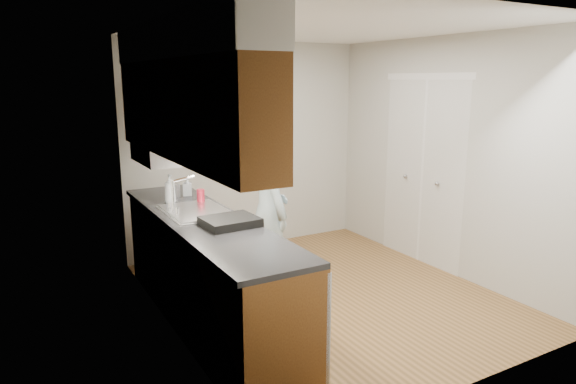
# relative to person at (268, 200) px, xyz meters

# --- Properties ---
(floor) EXTENTS (3.50, 3.50, 0.00)m
(floor) POSITION_rel_person_xyz_m (0.45, -0.32, -0.93)
(floor) COLOR olive
(floor) RESTS_ON ground
(ceiling) EXTENTS (3.50, 3.50, 0.00)m
(ceiling) POSITION_rel_person_xyz_m (0.45, -0.32, 1.57)
(ceiling) COLOR white
(ceiling) RESTS_ON wall_left
(wall_left) EXTENTS (0.02, 3.50, 2.50)m
(wall_left) POSITION_rel_person_xyz_m (-1.05, -0.32, 0.32)
(wall_left) COLOR #B5B4AA
(wall_left) RESTS_ON floor
(wall_right) EXTENTS (0.02, 3.50, 2.50)m
(wall_right) POSITION_rel_person_xyz_m (1.95, -0.32, 0.32)
(wall_right) COLOR #B5B4AA
(wall_right) RESTS_ON floor
(wall_back) EXTENTS (3.00, 0.02, 2.50)m
(wall_back) POSITION_rel_person_xyz_m (0.45, 1.43, 0.32)
(wall_back) COLOR #B5B4AA
(wall_back) RESTS_ON floor
(counter) EXTENTS (0.64, 2.80, 1.30)m
(counter) POSITION_rel_person_xyz_m (-0.75, -0.32, -0.44)
(counter) COLOR brown
(counter) RESTS_ON floor
(upper_cabinets) EXTENTS (0.47, 2.80, 1.21)m
(upper_cabinets) POSITION_rel_person_xyz_m (-0.89, -0.28, 1.02)
(upper_cabinets) COLOR brown
(upper_cabinets) RESTS_ON wall_left
(closet_door) EXTENTS (0.02, 1.22, 2.05)m
(closet_door) POSITION_rel_person_xyz_m (1.93, -0.02, 0.09)
(closet_door) COLOR white
(closet_door) RESTS_ON wall_right
(floor_mat) EXTENTS (0.71, 0.94, 0.02)m
(floor_mat) POSITION_rel_person_xyz_m (0.00, 0.00, -0.93)
(floor_mat) COLOR #5F5E61
(floor_mat) RESTS_ON floor
(person) EXTENTS (0.48, 0.68, 1.83)m
(person) POSITION_rel_person_xyz_m (0.00, 0.00, 0.00)
(person) COLOR #A7C2CC
(person) RESTS_ON floor_mat
(soap_bottle_a) EXTENTS (0.11, 0.11, 0.27)m
(soap_bottle_a) POSITION_rel_person_xyz_m (-0.86, 0.29, 0.14)
(soap_bottle_a) COLOR #B6BDC6
(soap_bottle_a) RESTS_ON counter
(soap_bottle_b) EXTENTS (0.11, 0.11, 0.19)m
(soap_bottle_b) POSITION_rel_person_xyz_m (-0.61, 0.53, 0.10)
(soap_bottle_b) COLOR #B6BDC6
(soap_bottle_b) RESTS_ON counter
(soda_can) EXTENTS (0.08, 0.08, 0.13)m
(soda_can) POSITION_rel_person_xyz_m (-0.61, 0.16, 0.07)
(soda_can) COLOR red
(soda_can) RESTS_ON counter
(steel_can) EXTENTS (0.08, 0.08, 0.13)m
(steel_can) POSITION_rel_person_xyz_m (-0.73, 0.51, 0.07)
(steel_can) COLOR #A5A5AA
(steel_can) RESTS_ON counter
(dish_rack) EXTENTS (0.43, 0.36, 0.06)m
(dish_rack) POSITION_rel_person_xyz_m (-0.67, -0.65, 0.04)
(dish_rack) COLOR black
(dish_rack) RESTS_ON counter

